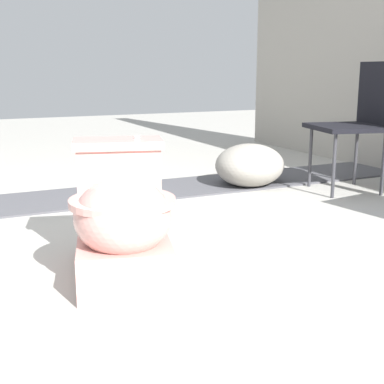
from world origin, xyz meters
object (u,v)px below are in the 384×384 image
at_px(boulder_near, 250,165).
at_px(boulder_far, 244,169).
at_px(folding_chair_left, 363,113).
at_px(toilet, 122,220).

relative_size(boulder_near, boulder_far, 1.60).
distance_m(folding_chair_left, boulder_near, 0.81).
distance_m(folding_chair_left, boulder_far, 0.88).
relative_size(folding_chair_left, boulder_near, 1.65).
distance_m(toilet, folding_chair_left, 2.05).
bearing_deg(folding_chair_left, toilet, 34.66).
bearing_deg(boulder_far, boulder_near, -16.49).
bearing_deg(boulder_near, boulder_far, 163.51).
height_order(toilet, boulder_near, toilet).
height_order(folding_chair_left, boulder_near, folding_chair_left).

